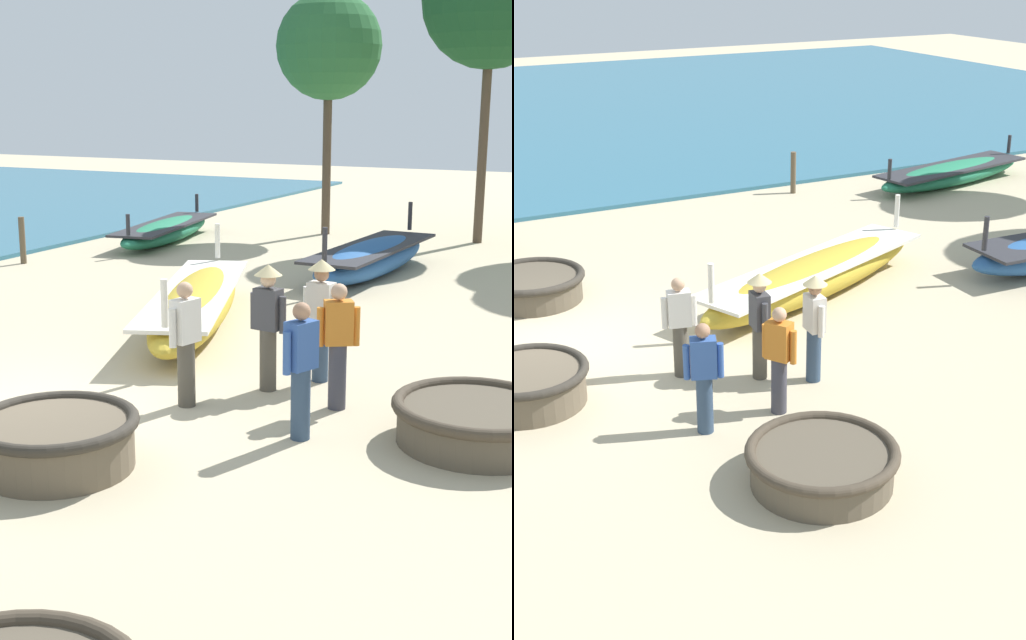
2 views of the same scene
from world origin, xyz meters
The scene contains 13 objects.
ground_plane centered at (0.00, 0.00, 0.00)m, with size 80.00×80.00×0.00m, color #BCAD8C.
coracle_front_left centered at (5.36, 1.64, 0.28)m, with size 1.88×1.88×0.50m.
coracle_far_left centered at (1.65, -0.96, 0.31)m, with size 1.73×1.73×0.57m.
long_boat_white_hull centered at (1.03, 10.32, 0.39)m, with size 1.45×5.33×1.34m.
long_boat_ochre_hull centered at (-5.43, 12.27, 0.30)m, with size 2.12×5.38×1.03m.
long_boat_red_hull centered at (-0.05, 4.76, 0.39)m, with size 3.24×5.94×1.36m.
fisherman_crouching centered at (1.85, 1.29, 0.84)m, with size 0.29×0.52×1.57m.
fisherman_by_coracle centered at (3.55, 2.04, 0.84)m, with size 0.46×0.37×1.57m.
fisherman_hauling centered at (3.56, 0.91, 0.84)m, with size 0.33×0.50×1.57m.
fisherman_standing_left centered at (2.48, 2.30, 0.96)m, with size 0.53×0.36×1.67m.
fisherman_standing_right centered at (2.94, 2.96, 0.96)m, with size 0.53×0.36×1.67m.
mooring_post_mid_beach centered at (-6.64, 8.04, 0.54)m, with size 0.14×0.14×1.08m, color brown.
tree_rightmost centered at (-2.18, 15.50, 5.06)m, with size 2.86×2.86×6.52m.
Camera 1 is at (7.36, -7.68, 3.71)m, focal length 50.00 mm.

